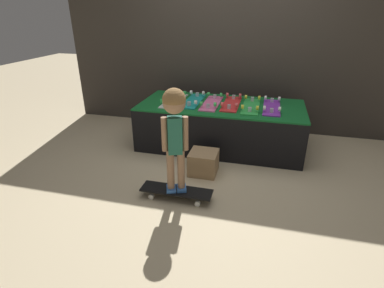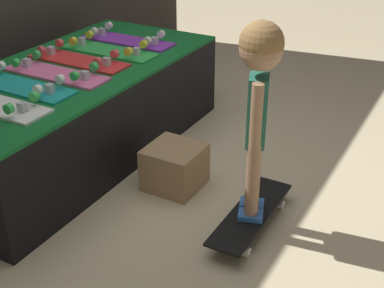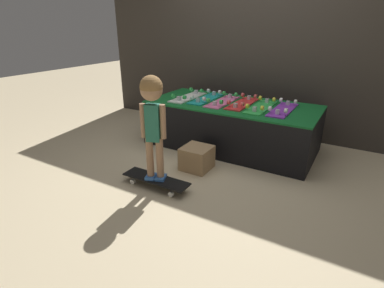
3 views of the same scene
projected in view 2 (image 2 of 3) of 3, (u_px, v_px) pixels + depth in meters
name	position (u px, v px, depth m)	size (l,w,h in m)	color
ground_plane	(152.00, 173.00, 3.32)	(16.00, 16.00, 0.00)	beige
display_rack	(73.00, 111.00, 3.44)	(2.10, 0.98, 0.58)	black
skateboard_teal_on_rack	(20.00, 85.00, 3.02)	(0.20, 0.69, 0.09)	teal
skateboard_pink_on_rack	(56.00, 72.00, 3.20)	(0.20, 0.69, 0.09)	pink
skateboard_red_on_rack	(78.00, 59.00, 3.41)	(0.20, 0.69, 0.09)	red
skateboard_green_on_rack	(109.00, 50.00, 3.58)	(0.20, 0.69, 0.09)	green
skateboard_purple_on_rack	(128.00, 39.00, 3.79)	(0.20, 0.69, 0.09)	purple
skateboard_on_floor	(251.00, 215.00, 2.80)	(0.71, 0.19, 0.09)	black
child	(259.00, 86.00, 2.46)	(0.23, 0.21, 1.01)	#3870C6
storage_box	(175.00, 167.00, 3.13)	(0.31, 0.31, 0.26)	#A37F56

